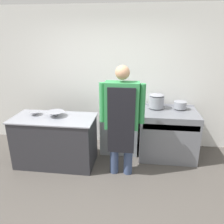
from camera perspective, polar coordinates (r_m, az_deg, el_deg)
name	(u,v)px	position (r m, az deg, el deg)	size (l,w,h in m)	color
ground_plane	(95,206)	(3.20, -4.42, -23.23)	(14.00, 14.00, 0.00)	#4C4742
wall_back	(113,79)	(4.34, 0.21, 8.65)	(8.00, 0.05, 2.70)	white
prep_counter	(56,141)	(3.95, -14.52, -7.24)	(1.39, 0.69, 0.86)	#2D2D33
stove	(167,133)	(4.19, 14.22, -5.46)	(1.01, 0.76, 0.90)	slate
fridge_unit	(120,130)	(4.28, 2.06, -4.81)	(0.70, 0.59, 0.81)	#93999E
person_cook	(122,115)	(3.31, 2.57, -0.88)	(0.69, 0.24, 1.77)	#38476B
mixing_bowl	(55,114)	(3.81, -14.57, -0.48)	(0.30, 0.30, 0.09)	gray
small_bowl	(35,113)	(3.99, -19.53, -0.29)	(0.19, 0.19, 0.06)	gray
stock_pot	(156,101)	(4.09, 11.53, 2.93)	(0.28, 0.28, 0.26)	gray
sauce_pot	(180,105)	(4.17, 17.37, 1.77)	(0.22, 0.22, 0.13)	gray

